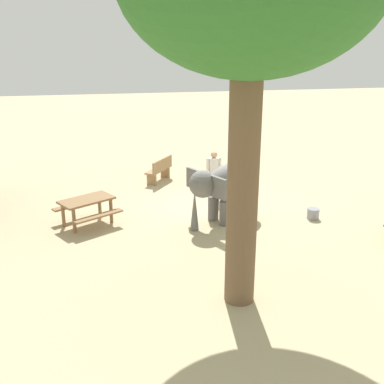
# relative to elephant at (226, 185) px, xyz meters

# --- Properties ---
(ground_plane) EXTENTS (60.00, 60.00, 0.00)m
(ground_plane) POSITION_rel_elephant_xyz_m (0.74, 0.06, -1.10)
(ground_plane) COLOR tan
(elephant) EXTENTS (2.07, 2.41, 1.72)m
(elephant) POSITION_rel_elephant_xyz_m (0.00, 0.00, 0.00)
(elephant) COLOR slate
(elephant) RESTS_ON ground_plane
(person_handler) EXTENTS (0.32, 0.51, 1.62)m
(person_handler) POSITION_rel_elephant_xyz_m (1.98, -0.10, -0.15)
(person_handler) COLOR #3F3833
(person_handler) RESTS_ON ground_plane
(wooden_bench) EXTENTS (1.37, 1.14, 0.88)m
(wooden_bench) POSITION_rel_elephant_xyz_m (4.19, 1.44, -0.63)
(wooden_bench) COLOR #9E7A51
(wooden_bench) RESTS_ON ground_plane
(picnic_table_far) EXTENTS (2.04, 2.05, 0.78)m
(picnic_table_far) POSITION_rel_elephant_xyz_m (0.43, 4.00, -0.51)
(picnic_table_far) COLOR olive
(picnic_table_far) RESTS_ON ground_plane
(feed_bucket) EXTENTS (0.36, 0.36, 0.32)m
(feed_bucket) POSITION_rel_elephant_xyz_m (-0.35, -2.63, -0.94)
(feed_bucket) COLOR gray
(feed_bucket) RESTS_ON ground_plane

